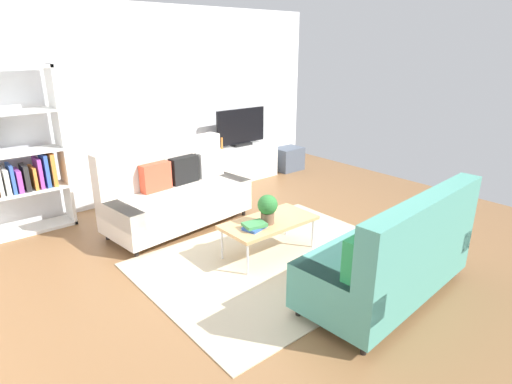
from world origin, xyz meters
TOP-DOWN VIEW (x-y plane):
  - ground_plane at (0.00, 0.00)m, footprint 7.68×7.68m
  - wall_far at (0.00, 2.80)m, footprint 6.40×0.12m
  - area_rug at (-0.03, -0.21)m, footprint 2.90×2.20m
  - couch_beige at (-0.37, 1.41)m, footprint 1.98×1.05m
  - couch_green at (0.31, -1.43)m, footprint 1.95×0.97m
  - coffee_table at (0.02, -0.01)m, footprint 1.10×0.56m
  - tv_console at (1.54, 2.46)m, footprint 1.40×0.44m
  - tv at (1.54, 2.44)m, footprint 1.00×0.20m
  - bookshelf at (-2.00, 2.48)m, footprint 1.10×0.36m
  - storage_trunk at (2.64, 2.36)m, footprint 0.52×0.40m
  - potted_plant at (-0.04, -0.05)m, footprint 0.23×0.23m
  - table_book_0 at (-0.25, -0.08)m, footprint 0.28×0.23m
  - table_book_1 at (-0.25, -0.08)m, footprint 0.27×0.22m
  - vase_0 at (0.96, 2.51)m, footprint 0.08×0.08m
  - bottle_0 at (1.10, 2.42)m, footprint 0.04×0.04m

SIDE VIEW (x-z plane):
  - ground_plane at x=0.00m, z-range 0.00..0.00m
  - area_rug at x=-0.03m, z-range 0.00..0.01m
  - storage_trunk at x=2.64m, z-range 0.00..0.44m
  - tv_console at x=1.54m, z-range 0.00..0.64m
  - coffee_table at x=0.02m, z-range 0.18..0.60m
  - table_book_0 at x=-0.25m, z-range 0.42..0.45m
  - couch_green at x=0.31m, z-range -0.11..0.99m
  - couch_beige at x=-0.37m, z-range -0.10..1.00m
  - table_book_1 at x=-0.25m, z-range 0.45..0.49m
  - potted_plant at x=-0.04m, z-range 0.44..0.78m
  - vase_0 at x=0.96m, z-range 0.64..0.81m
  - bottle_0 at x=1.10m, z-range 0.64..0.84m
  - tv at x=1.54m, z-range 0.63..1.27m
  - bookshelf at x=-2.00m, z-range -0.07..2.03m
  - wall_far at x=0.00m, z-range 0.00..2.90m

